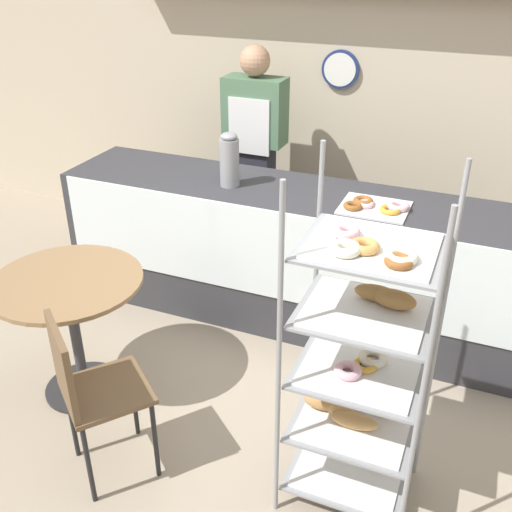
{
  "coord_description": "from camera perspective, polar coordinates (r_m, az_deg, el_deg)",
  "views": [
    {
      "loc": [
        1.13,
        -2.36,
        2.4
      ],
      "look_at": [
        0.0,
        0.35,
        0.8
      ],
      "focal_mm": 42.0,
      "sensor_mm": 36.0,
      "label": 1
    }
  ],
  "objects": [
    {
      "name": "coffee_carafe",
      "position": [
        3.87,
        -2.55,
        9.12
      ],
      "size": [
        0.13,
        0.13,
        0.35
      ],
      "color": "gray",
      "rests_on": "display_counter"
    },
    {
      "name": "cafe_table",
      "position": [
        3.46,
        -17.22,
        -4.71
      ],
      "size": [
        0.82,
        0.82,
        0.75
      ],
      "color": "#262628",
      "rests_on": "ground_plane"
    },
    {
      "name": "person_worker",
      "position": [
        4.56,
        -0.1,
        9.82
      ],
      "size": [
        0.45,
        0.23,
        1.71
      ],
      "color": "#282833",
      "rests_on": "ground_plane"
    },
    {
      "name": "cafe_chair",
      "position": [
        2.93,
        -15.8,
        -11.7
      ],
      "size": [
        0.53,
        0.53,
        0.9
      ],
      "rotation": [
        0.0,
        0.0,
        8.75
      ],
      "color": "black",
      "rests_on": "ground_plane"
    },
    {
      "name": "back_wall",
      "position": [
        4.74,
        8.58,
        15.65
      ],
      "size": [
        10.0,
        0.3,
        2.7
      ],
      "color": "beige",
      "rests_on": "ground_plane"
    },
    {
      "name": "pastry_rack",
      "position": [
        2.66,
        9.82,
        -10.4
      ],
      "size": [
        0.59,
        0.49,
        1.65
      ],
      "color": "gray",
      "rests_on": "ground_plane"
    },
    {
      "name": "donut_tray_counter",
      "position": [
        3.64,
        11.31,
        4.67
      ],
      "size": [
        0.4,
        0.34,
        0.05
      ],
      "color": "silver",
      "rests_on": "display_counter"
    },
    {
      "name": "display_counter",
      "position": [
        4.04,
        3.55,
        -0.02
      ],
      "size": [
        3.17,
        0.68,
        0.94
      ],
      "color": "#333338",
      "rests_on": "ground_plane"
    },
    {
      "name": "ground_plane",
      "position": [
        3.55,
        -2.26,
        -14.0
      ],
      "size": [
        14.0,
        14.0,
        0.0
      ],
      "primitive_type": "plane",
      "color": "gray"
    }
  ]
}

